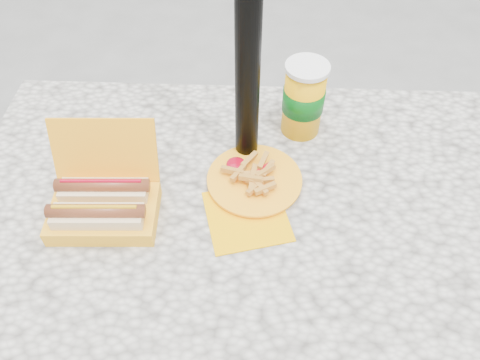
{
  "coord_description": "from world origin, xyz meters",
  "views": [
    {
      "loc": [
        0.02,
        -0.58,
        1.52
      ],
      "look_at": [
        -0.01,
        0.03,
        0.8
      ],
      "focal_mm": 35.0,
      "sensor_mm": 36.0,
      "label": 1
    }
  ],
  "objects_px": {
    "hotdog_box": "(103,204)",
    "umbrella_pole": "(249,9)",
    "fries_plate": "(253,182)",
    "soda_cup": "(303,99)"
  },
  "relations": [
    {
      "from": "fries_plate",
      "to": "soda_cup",
      "type": "distance_m",
      "value": 0.22
    },
    {
      "from": "fries_plate",
      "to": "soda_cup",
      "type": "bearing_deg",
      "value": 59.42
    },
    {
      "from": "umbrella_pole",
      "to": "soda_cup",
      "type": "relative_size",
      "value": 12.2
    },
    {
      "from": "umbrella_pole",
      "to": "soda_cup",
      "type": "xyz_separation_m",
      "value": [
        0.12,
        0.08,
        -0.26
      ]
    },
    {
      "from": "umbrella_pole",
      "to": "hotdog_box",
      "type": "distance_m",
      "value": 0.46
    },
    {
      "from": "umbrella_pole",
      "to": "fries_plate",
      "type": "xyz_separation_m",
      "value": [
        0.02,
        -0.1,
        -0.34
      ]
    },
    {
      "from": "fries_plate",
      "to": "umbrella_pole",
      "type": "bearing_deg",
      "value": 100.22
    },
    {
      "from": "hotdog_box",
      "to": "umbrella_pole",
      "type": "bearing_deg",
      "value": 32.45
    },
    {
      "from": "fries_plate",
      "to": "soda_cup",
      "type": "relative_size",
      "value": 1.61
    },
    {
      "from": "umbrella_pole",
      "to": "fries_plate",
      "type": "relative_size",
      "value": 7.57
    }
  ]
}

